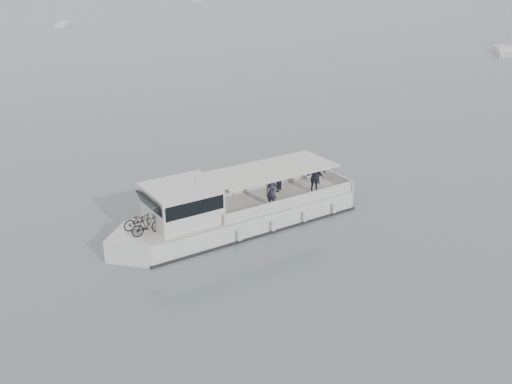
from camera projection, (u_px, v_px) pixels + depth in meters
name	position (u px, v px, depth m)	size (l,w,h in m)	color
ground	(263.00, 249.00, 24.71)	(1400.00, 1400.00, 0.00)	slate
tour_boat	(226.00, 213.00, 26.17)	(12.36, 5.79, 5.19)	silver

